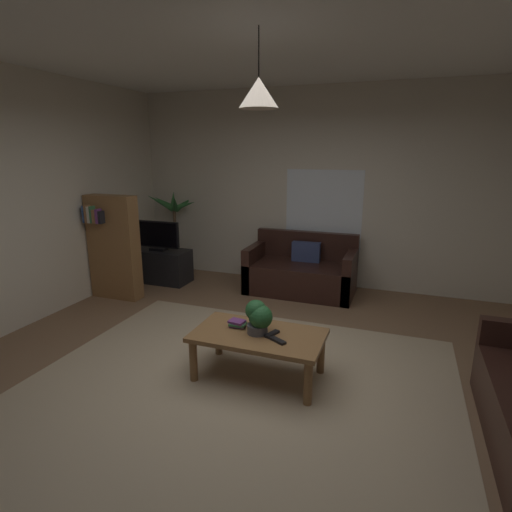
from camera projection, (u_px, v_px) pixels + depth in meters
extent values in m
cube|color=brown|center=(244.00, 379.00, 3.63)|extent=(5.56, 5.75, 0.02)
cube|color=tan|center=(236.00, 389.00, 3.45)|extent=(3.62, 3.16, 0.01)
cube|color=beige|center=(317.00, 189.00, 5.91)|extent=(5.68, 0.06, 2.84)
cube|color=white|center=(242.00, 22.00, 2.91)|extent=(5.56, 5.75, 0.02)
cube|color=white|center=(323.00, 211.00, 5.92)|extent=(1.11, 0.01, 1.17)
cube|color=black|center=(300.00, 278.00, 5.77)|extent=(1.49, 0.80, 0.42)
cube|color=black|center=(307.00, 245.00, 5.97)|extent=(1.49, 0.12, 0.40)
cube|color=black|center=(255.00, 266.00, 5.97)|extent=(0.12, 0.80, 0.64)
cube|color=black|center=(350.00, 276.00, 5.51)|extent=(0.12, 0.80, 0.64)
cube|color=navy|center=(306.00, 252.00, 5.81)|extent=(0.40, 0.13, 0.28)
cube|color=olive|center=(258.00, 335.00, 3.55)|extent=(1.14, 0.63, 0.04)
cylinder|color=olive|center=(193.00, 361.00, 3.54)|extent=(0.07, 0.07, 0.38)
cylinder|color=olive|center=(308.00, 383.00, 3.20)|extent=(0.07, 0.07, 0.38)
cylinder|color=olive|center=(219.00, 336.00, 4.01)|extent=(0.07, 0.07, 0.38)
cylinder|color=olive|center=(321.00, 353.00, 3.67)|extent=(0.07, 0.07, 0.38)
cube|color=#72387F|center=(237.00, 326.00, 3.67)|extent=(0.14, 0.10, 0.02)
cube|color=#387247|center=(238.00, 324.00, 3.66)|extent=(0.15, 0.12, 0.02)
cube|color=#72387F|center=(237.00, 321.00, 3.67)|extent=(0.15, 0.12, 0.02)
cube|color=black|center=(278.00, 340.00, 3.39)|extent=(0.16, 0.12, 0.02)
cube|color=black|center=(272.00, 334.00, 3.51)|extent=(0.10, 0.17, 0.02)
cylinder|color=#4C4C51|center=(257.00, 329.00, 3.54)|extent=(0.18, 0.18, 0.08)
sphere|color=#235B2D|center=(261.00, 317.00, 3.51)|extent=(0.21, 0.21, 0.21)
sphere|color=#235B2D|center=(256.00, 310.00, 3.53)|extent=(0.18, 0.18, 0.18)
cube|color=black|center=(161.00, 266.00, 6.24)|extent=(0.90, 0.44, 0.50)
cube|color=black|center=(158.00, 234.00, 6.10)|extent=(0.70, 0.05, 0.40)
cube|color=black|center=(157.00, 234.00, 6.07)|extent=(0.66, 0.00, 0.36)
cube|color=black|center=(159.00, 249.00, 6.15)|extent=(0.24, 0.16, 0.04)
cylinder|color=beige|center=(177.00, 264.00, 6.73)|extent=(0.32, 0.32, 0.30)
cylinder|color=brown|center=(175.00, 232.00, 6.59)|extent=(0.05, 0.05, 0.77)
cone|color=#2D6B33|center=(184.00, 205.00, 6.44)|extent=(0.40, 0.16, 0.21)
cone|color=#2D6B33|center=(185.00, 203.00, 6.61)|extent=(0.24, 0.42, 0.29)
cone|color=#2D6B33|center=(173.00, 200.00, 6.61)|extent=(0.26, 0.34, 0.35)
cone|color=#2D6B33|center=(164.00, 203.00, 6.54)|extent=(0.40, 0.11, 0.25)
cone|color=#2D6B33|center=(160.00, 202.00, 6.37)|extent=(0.34, 0.42, 0.36)
cone|color=#2D6B33|center=(175.00, 203.00, 6.33)|extent=(0.27, 0.33, 0.33)
cube|color=olive|center=(114.00, 248.00, 5.46)|extent=(0.70, 0.22, 1.40)
cube|color=#2D4C8C|center=(87.00, 214.00, 5.33)|extent=(0.03, 0.16, 0.22)
cube|color=#99663F|center=(89.00, 213.00, 5.32)|extent=(0.04, 0.16, 0.23)
cube|color=beige|center=(92.00, 214.00, 5.31)|extent=(0.04, 0.16, 0.21)
cube|color=#387247|center=(94.00, 214.00, 5.29)|extent=(0.03, 0.16, 0.22)
cube|color=#99663F|center=(97.00, 216.00, 5.29)|extent=(0.05, 0.16, 0.18)
cube|color=#72387F|center=(100.00, 216.00, 5.27)|extent=(0.04, 0.16, 0.19)
cube|color=black|center=(103.00, 217.00, 5.26)|extent=(0.04, 0.16, 0.16)
cylinder|color=black|center=(259.00, 51.00, 2.98)|extent=(0.01, 0.01, 0.35)
cone|color=beige|center=(259.00, 93.00, 3.05)|extent=(0.31, 0.31, 0.22)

